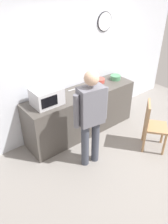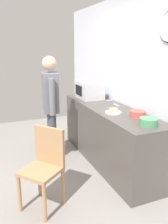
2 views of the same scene
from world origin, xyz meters
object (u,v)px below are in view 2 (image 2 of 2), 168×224
(sandwich_plate, at_px, (113,111))
(cereal_bowl, at_px, (138,114))
(wooden_chair, at_px, (45,164))
(salad_bowl, at_px, (149,122))
(spoon_utensil, at_px, (116,105))
(microwave, at_px, (90,90))
(fork_utensil, at_px, (110,100))
(person_standing, at_px, (51,101))

(sandwich_plate, relative_size, cereal_bowl, 1.10)
(sandwich_plate, relative_size, wooden_chair, 0.25)
(sandwich_plate, xyz_separation_m, salad_bowl, (0.65, 0.11, 0.02))
(sandwich_plate, bearing_deg, spoon_utensil, 144.74)
(microwave, distance_m, fork_utensil, 0.44)
(cereal_bowl, height_order, fork_utensil, cereal_bowl)
(person_standing, bearing_deg, fork_utensil, 88.84)
(microwave, xyz_separation_m, person_standing, (0.30, -0.81, -0.07))
(cereal_bowl, height_order, spoon_utensil, cereal_bowl)
(spoon_utensil, height_order, wooden_chair, wooden_chair)
(salad_bowl, bearing_deg, person_standing, -148.95)
(person_standing, bearing_deg, sandwich_plate, 44.27)
(microwave, height_order, person_standing, person_standing)
(microwave, bearing_deg, sandwich_plate, -4.75)
(microwave, relative_size, sandwich_plate, 2.11)
(salad_bowl, distance_m, fork_utensil, 1.39)
(cereal_bowl, height_order, wooden_chair, cereal_bowl)
(fork_utensil, xyz_separation_m, person_standing, (-0.02, -1.07, 0.07))
(cereal_bowl, bearing_deg, fork_utensil, 172.61)
(cereal_bowl, relative_size, spoon_utensil, 1.26)
(spoon_utensil, bearing_deg, salad_bowl, -8.59)
(sandwich_plate, relative_size, fork_utensil, 1.39)
(sandwich_plate, bearing_deg, cereal_bowl, 37.05)
(microwave, height_order, spoon_utensil, microwave)
(microwave, relative_size, fork_utensil, 2.94)
(sandwich_plate, xyz_separation_m, wooden_chair, (0.39, -1.11, -0.41))
(salad_bowl, height_order, spoon_utensil, salad_bowl)
(microwave, relative_size, cereal_bowl, 2.33)
(microwave, distance_m, salad_bowl, 1.69)
(salad_bowl, relative_size, fork_utensil, 1.30)
(person_standing, distance_m, wooden_chair, 1.28)
(wooden_chair, bearing_deg, sandwich_plate, 109.43)
(spoon_utensil, xyz_separation_m, wooden_chair, (0.77, -1.38, -0.39))
(spoon_utensil, bearing_deg, fork_utensil, 167.60)
(person_standing, bearing_deg, salad_bowl, 31.05)
(microwave, bearing_deg, fork_utensil, 38.67)
(wooden_chair, bearing_deg, microwave, 140.17)
(sandwich_plate, relative_size, salad_bowl, 1.07)
(cereal_bowl, xyz_separation_m, person_standing, (-1.02, -0.94, 0.04))
(spoon_utensil, relative_size, person_standing, 0.10)
(salad_bowl, xyz_separation_m, cereal_bowl, (-0.36, 0.10, -0.01))
(microwave, xyz_separation_m, sandwich_plate, (1.04, -0.09, -0.13))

